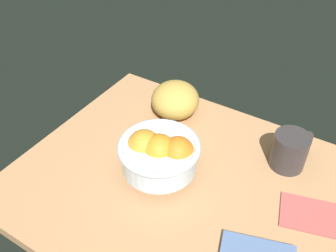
{
  "coord_description": "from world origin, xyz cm",
  "views": [
    {
      "loc": [
        -28.2,
        53.94,
        68.3
      ],
      "look_at": [
        11.62,
        -10.47,
        5.0
      ],
      "focal_mm": 39.91,
      "sensor_mm": 36.0,
      "label": 1
    }
  ],
  "objects": [
    {
      "name": "bread_loaf",
      "position": [
        16.15,
        -21.75,
        4.91
      ],
      "size": [
        18.72,
        19.2,
        9.83
      ],
      "primitive_type": "ellipsoid",
      "rotation": [
        0.0,
        0.0,
        1.99
      ],
      "color": "gold",
      "rests_on": "ground"
    },
    {
      "name": "fruit_bowl",
      "position": [
        7.12,
        0.7,
        6.62
      ],
      "size": [
        19.7,
        19.7,
        11.52
      ],
      "color": "silver",
      "rests_on": "ground"
    },
    {
      "name": "ground_plane",
      "position": [
        0.0,
        0.0,
        -1.5
      ],
      "size": [
        81.95,
        65.13,
        3.0
      ],
      "primitive_type": "cube",
      "color": "tan"
    },
    {
      "name": "mug",
      "position": [
        -18.81,
        -18.68,
        4.74
      ],
      "size": [
        8.7,
        12.7,
        9.49
      ],
      "color": "#342F30",
      "rests_on": "ground"
    },
    {
      "name": "napkin_folded",
      "position": [
        -29.58,
        -6.08,
        0.45
      ],
      "size": [
        17.62,
        13.48,
        0.9
      ],
      "primitive_type": "cube",
      "rotation": [
        0.0,
        0.0,
        0.27
      ],
      "color": "#B4504B",
      "rests_on": "ground"
    }
  ]
}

